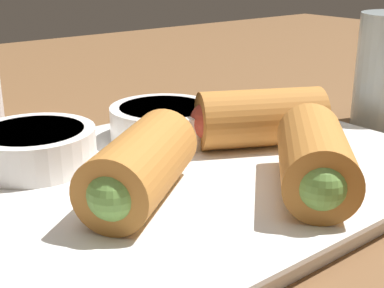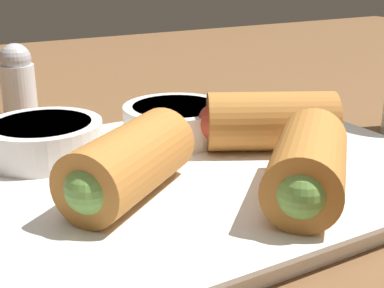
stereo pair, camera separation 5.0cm
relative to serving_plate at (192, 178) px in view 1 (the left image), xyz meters
The scene contains 7 objects.
table_surface 4.36cm from the serving_plate, 10.03° to the right, with size 180.00×140.00×2.00cm.
serving_plate is the anchor object (origin of this frame).
roll_front_left 8.69cm from the serving_plate, 68.03° to the right, with size 9.43×9.33×4.20cm.
roll_front_right 6.71cm from the serving_plate, 158.23° to the right, with size 9.80×8.75×4.20cm.
roll_back_left 6.98cm from the serving_plate, ahead, with size 9.99×7.91×4.20cm.
dipping_bowl_near 6.89cm from the serving_plate, 70.79° to the left, with size 8.13×8.13×2.50cm.
dipping_bowl_far 10.67cm from the serving_plate, 138.60° to the left, with size 8.13×8.13×2.50cm.
Camera 1 is at (-24.40, -24.93, 16.83)cm, focal length 50.00 mm.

